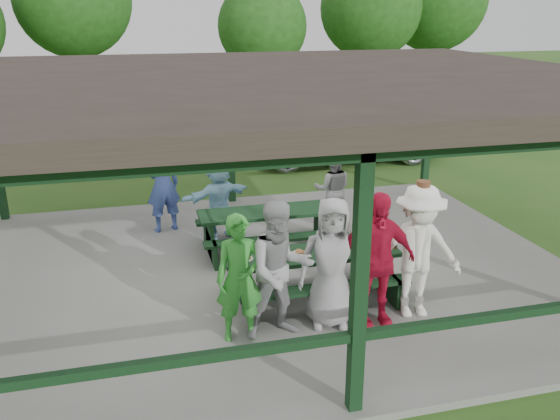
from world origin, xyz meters
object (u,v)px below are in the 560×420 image
object	(u,v)px
contestant_grey_mid	(331,263)
farm_trailer	(102,142)
picnic_table_near	(314,269)
contestant_green	(240,278)
spectator_lblue	(219,198)
contestant_grey_left	(280,270)
pickup_truck	(344,132)
spectator_grey	(333,189)
contestant_red	(375,260)
contestant_white_fedora	(418,251)
picnic_table_far	(270,225)
spectator_blue	(163,185)

from	to	relation	value
contestant_grey_mid	farm_trailer	world-z (taller)	contestant_grey_mid
picnic_table_near	contestant_green	world-z (taller)	contestant_green
spectator_lblue	farm_trailer	world-z (taller)	spectator_lblue
spectator_lblue	farm_trailer	size ratio (longest dim) A/B	0.41
farm_trailer	contestant_grey_mid	bearing A→B (deg)	-85.91
contestant_grey_left	pickup_truck	world-z (taller)	contestant_grey_left
contestant_green	spectator_grey	distance (m)	4.52
contestant_grey_left	spectator_grey	distance (m)	4.30
contestant_red	contestant_white_fedora	bearing A→B (deg)	11.03
picnic_table_far	pickup_truck	xyz separation A→B (m)	(3.81, 6.49, 0.24)
spectator_grey	contestant_green	bearing A→B (deg)	72.65
contestant_white_fedora	spectator_grey	world-z (taller)	contestant_white_fedora
spectator_lblue	spectator_grey	xyz separation A→B (m)	(2.27, 0.02, -0.00)
contestant_white_fedora	spectator_lblue	xyz separation A→B (m)	(-2.22, 3.69, -0.20)
picnic_table_near	pickup_truck	distance (m)	9.22
spectator_blue	pickup_truck	world-z (taller)	spectator_blue
contestant_green	contestant_grey_mid	world-z (taller)	contestant_grey_mid
picnic_table_near	contestant_grey_mid	size ratio (longest dim) A/B	1.37
spectator_grey	contestant_white_fedora	bearing A→B (deg)	106.54
spectator_grey	pickup_truck	world-z (taller)	spectator_grey
contestant_green	pickup_truck	world-z (taller)	contestant_green
picnic_table_far	spectator_blue	bearing A→B (deg)	140.09
picnic_table_near	spectator_blue	xyz separation A→B (m)	(-1.97, 3.48, 0.46)
contestant_grey_mid	contestant_white_fedora	world-z (taller)	contestant_white_fedora
pickup_truck	farm_trailer	size ratio (longest dim) A/B	1.55
picnic_table_far	pickup_truck	bearing A→B (deg)	59.58
contestant_grey_left	pickup_truck	size ratio (longest dim) A/B	0.32
contestant_white_fedora	picnic_table_near	bearing A→B (deg)	154.37
pickup_truck	spectator_lblue	bearing A→B (deg)	141.54
contestant_grey_left	farm_trailer	xyz separation A→B (m)	(-2.51, 10.52, -0.40)
picnic_table_near	contestant_white_fedora	bearing A→B (deg)	-34.04
contestant_green	spectator_blue	distance (m)	4.38
contestant_green	farm_trailer	xyz separation A→B (m)	(-1.99, 10.46, -0.32)
contestant_green	spectator_blue	size ratio (longest dim) A/B	0.93
contestant_red	picnic_table_far	bearing A→B (deg)	106.05
contestant_green	pickup_truck	bearing A→B (deg)	68.09
contestant_red	spectator_grey	bearing A→B (deg)	80.76
picnic_table_far	contestant_grey_left	bearing A→B (deg)	-100.81
picnic_table_near	farm_trailer	world-z (taller)	farm_trailer
picnic_table_near	contestant_red	size ratio (longest dim) A/B	1.31
contestant_green	contestant_white_fedora	world-z (taller)	contestant_white_fedora
contestant_white_fedora	pickup_truck	size ratio (longest dim) A/B	0.34
picnic_table_near	contestant_grey_mid	bearing A→B (deg)	-91.35
contestant_white_fedora	spectator_lblue	distance (m)	4.31
spectator_lblue	spectator_blue	bearing A→B (deg)	-55.28
contestant_grey_left	spectator_grey	size ratio (longest dim) A/B	1.23
contestant_grey_left	spectator_grey	world-z (taller)	contestant_grey_left
spectator_blue	spectator_grey	size ratio (longest dim) A/B	1.21
picnic_table_far	farm_trailer	bearing A→B (deg)	111.96
contestant_green	contestant_grey_mid	xyz separation A→B (m)	(1.27, 0.06, 0.05)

